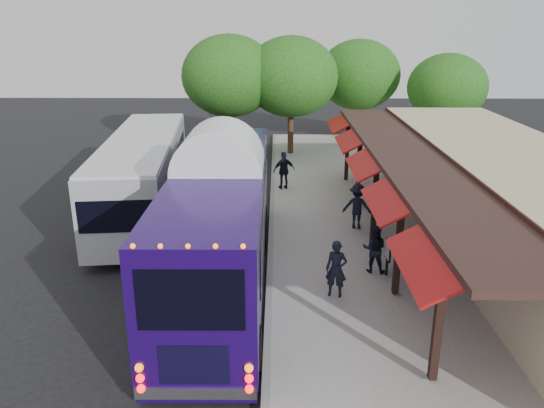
% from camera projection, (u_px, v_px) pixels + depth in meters
% --- Properties ---
extents(ground, '(90.00, 90.00, 0.00)m').
position_uv_depth(ground, '(267.00, 299.00, 15.80)').
color(ground, black).
rests_on(ground, ground).
extents(sidewalk, '(10.00, 40.00, 0.15)m').
position_uv_depth(sidewalk, '(405.00, 244.00, 19.51)').
color(sidewalk, '#9E9B93').
rests_on(sidewalk, ground).
extents(curb, '(0.20, 40.00, 0.16)m').
position_uv_depth(curb, '(271.00, 244.00, 19.56)').
color(curb, gray).
rests_on(curb, ground).
extents(station_shelter, '(8.15, 20.00, 3.60)m').
position_uv_depth(station_shelter, '(504.00, 199.00, 18.90)').
color(station_shelter, tan).
rests_on(station_shelter, ground).
extents(coach_bus, '(2.70, 12.50, 3.98)m').
position_uv_depth(coach_bus, '(221.00, 216.00, 16.39)').
color(coach_bus, '#1F0755').
rests_on(coach_bus, ground).
extents(city_bus, '(3.90, 12.50, 3.30)m').
position_uv_depth(city_bus, '(144.00, 171.00, 22.49)').
color(city_bus, '#989BA1').
rests_on(city_bus, ground).
extents(ped_a, '(0.70, 0.55, 1.71)m').
position_uv_depth(ped_a, '(336.00, 269.00, 15.41)').
color(ped_a, black).
rests_on(ped_a, sidewalk).
extents(ped_b, '(0.90, 0.77, 1.60)m').
position_uv_depth(ped_b, '(374.00, 249.00, 16.95)').
color(ped_b, black).
rests_on(ped_b, sidewalk).
extents(ped_c, '(1.16, 0.76, 1.84)m').
position_uv_depth(ped_c, '(284.00, 170.00, 25.57)').
color(ped_c, black).
rests_on(ped_c, sidewalk).
extents(ped_d, '(1.29, 0.94, 1.79)m').
position_uv_depth(ped_d, '(357.00, 206.00, 20.60)').
color(ped_d, black).
rests_on(ped_d, sidewalk).
extents(sign_board, '(0.10, 0.53, 1.17)m').
position_uv_depth(sign_board, '(388.00, 252.00, 16.71)').
color(sign_board, black).
rests_on(sign_board, sidewalk).
extents(tree_left, '(5.60, 5.60, 7.17)m').
position_uv_depth(tree_left, '(291.00, 77.00, 31.50)').
color(tree_left, '#382314').
rests_on(tree_left, ground).
extents(tree_mid, '(5.38, 5.38, 6.88)m').
position_uv_depth(tree_mid, '(359.00, 75.00, 34.80)').
color(tree_mid, '#382314').
rests_on(tree_mid, ground).
extents(tree_right, '(4.80, 4.80, 6.14)m').
position_uv_depth(tree_right, '(447.00, 88.00, 32.22)').
color(tree_right, '#382314').
rests_on(tree_right, ground).
extents(tree_far, '(5.67, 5.67, 7.26)m').
position_uv_depth(tree_far, '(229.00, 76.00, 31.43)').
color(tree_far, '#382314').
rests_on(tree_far, ground).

